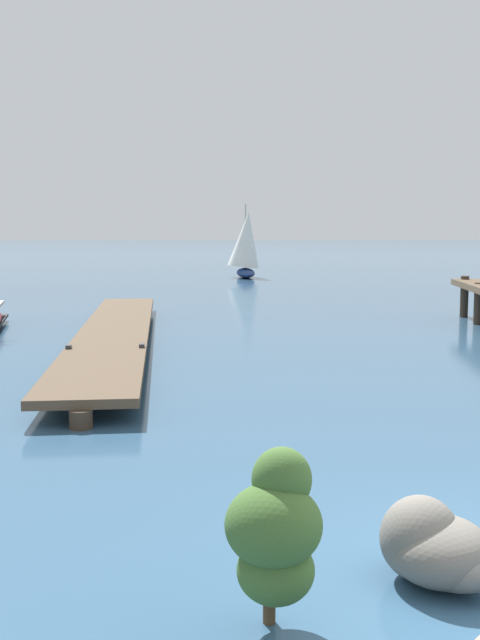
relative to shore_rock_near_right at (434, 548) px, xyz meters
name	(u,v)px	position (x,y,z in m)	size (l,w,h in m)	color
floating_dock	(115,331)	(-4.25, 13.72, 0.06)	(2.58, 17.26, 0.53)	brown
shore_rock_near_right	(434,548)	(0.00, 0.00, 0.00)	(1.28, 1.25, 0.74)	#6A655D
coastal_shrub	(276,530)	(-1.46, -0.67, 0.48)	(0.75, 0.73, 1.40)	#4C3823
distant_sailboat	(246,245)	(1.01, 40.96, 1.77)	(2.39, 4.01, 4.64)	navy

